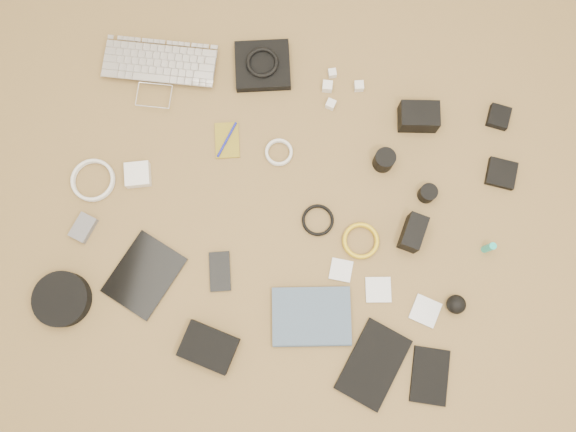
% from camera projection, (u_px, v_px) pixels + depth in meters
% --- Properties ---
extents(laptop, '(0.39, 0.29, 0.03)m').
position_uv_depth(laptop, '(158.00, 78.00, 1.87)').
color(laptop, silver).
rests_on(laptop, ground).
extents(headphone_pouch, '(0.22, 0.21, 0.03)m').
position_uv_depth(headphone_pouch, '(263.00, 66.00, 1.88)').
color(headphone_pouch, black).
rests_on(headphone_pouch, ground).
extents(headphones, '(0.13, 0.13, 0.01)m').
position_uv_depth(headphones, '(262.00, 62.00, 1.85)').
color(headphones, black).
rests_on(headphones, headphone_pouch).
extents(charger_a, '(0.03, 0.03, 0.03)m').
position_uv_depth(charger_a, '(327.00, 86.00, 1.86)').
color(charger_a, white).
rests_on(charger_a, ground).
extents(charger_b, '(0.03, 0.03, 0.02)m').
position_uv_depth(charger_b, '(332.00, 73.00, 1.87)').
color(charger_b, white).
rests_on(charger_b, ground).
extents(charger_c, '(0.04, 0.04, 0.03)m').
position_uv_depth(charger_c, '(359.00, 86.00, 1.86)').
color(charger_c, white).
rests_on(charger_c, ground).
extents(charger_d, '(0.03, 0.03, 0.03)m').
position_uv_depth(charger_d, '(331.00, 104.00, 1.85)').
color(charger_d, white).
rests_on(charger_d, ground).
extents(dslr_camera, '(0.14, 0.10, 0.07)m').
position_uv_depth(dslr_camera, '(419.00, 117.00, 1.82)').
color(dslr_camera, black).
rests_on(dslr_camera, ground).
extents(lens_pouch, '(0.07, 0.08, 0.03)m').
position_uv_depth(lens_pouch, '(499.00, 117.00, 1.84)').
color(lens_pouch, black).
rests_on(lens_pouch, ground).
extents(notebook_olive, '(0.10, 0.14, 0.01)m').
position_uv_depth(notebook_olive, '(227.00, 140.00, 1.84)').
color(notebook_olive, olive).
rests_on(notebook_olive, ground).
extents(pen_blue, '(0.04, 0.13, 0.01)m').
position_uv_depth(pen_blue, '(227.00, 140.00, 1.83)').
color(pen_blue, '#12179A').
rests_on(pen_blue, notebook_olive).
extents(cable_white_a, '(0.11, 0.11, 0.01)m').
position_uv_depth(cable_white_a, '(279.00, 153.00, 1.83)').
color(cable_white_a, silver).
rests_on(cable_white_a, ground).
extents(lens_a, '(0.08, 0.08, 0.07)m').
position_uv_depth(lens_a, '(384.00, 160.00, 1.79)').
color(lens_a, black).
rests_on(lens_a, ground).
extents(lens_b, '(0.07, 0.07, 0.05)m').
position_uv_depth(lens_b, '(427.00, 193.00, 1.78)').
color(lens_b, black).
rests_on(lens_b, ground).
extents(card_reader, '(0.10, 0.10, 0.02)m').
position_uv_depth(card_reader, '(501.00, 173.00, 1.81)').
color(card_reader, black).
rests_on(card_reader, ground).
extents(power_brick, '(0.10, 0.10, 0.03)m').
position_uv_depth(power_brick, '(138.00, 175.00, 1.80)').
color(power_brick, white).
rests_on(power_brick, ground).
extents(cable_white_b, '(0.18, 0.18, 0.01)m').
position_uv_depth(cable_white_b, '(94.00, 181.00, 1.81)').
color(cable_white_b, silver).
rests_on(cable_white_b, ground).
extents(cable_black, '(0.11, 0.11, 0.01)m').
position_uv_depth(cable_black, '(318.00, 220.00, 1.78)').
color(cable_black, black).
rests_on(cable_black, ground).
extents(cable_yellow, '(0.15, 0.15, 0.01)m').
position_uv_depth(cable_yellow, '(360.00, 241.00, 1.77)').
color(cable_yellow, gold).
rests_on(cable_yellow, ground).
extents(flash, '(0.08, 0.12, 0.08)m').
position_uv_depth(flash, '(413.00, 233.00, 1.74)').
color(flash, black).
rests_on(flash, ground).
extents(lens_cleaner, '(0.03, 0.03, 0.08)m').
position_uv_depth(lens_cleaner, '(489.00, 248.00, 1.73)').
color(lens_cleaner, '#1BB4A6').
rests_on(lens_cleaner, ground).
extents(battery_charger, '(0.08, 0.10, 0.02)m').
position_uv_depth(battery_charger, '(83.00, 228.00, 1.77)').
color(battery_charger, slate).
rests_on(battery_charger, ground).
extents(tablet, '(0.25, 0.28, 0.01)m').
position_uv_depth(tablet, '(144.00, 275.00, 1.75)').
color(tablet, black).
rests_on(tablet, ground).
extents(phone, '(0.09, 0.14, 0.01)m').
position_uv_depth(phone, '(220.00, 271.00, 1.75)').
color(phone, black).
rests_on(phone, ground).
extents(filter_case_left, '(0.07, 0.07, 0.01)m').
position_uv_depth(filter_case_left, '(341.00, 270.00, 1.75)').
color(filter_case_left, silver).
rests_on(filter_case_left, ground).
extents(filter_case_mid, '(0.09, 0.09, 0.01)m').
position_uv_depth(filter_case_mid, '(378.00, 290.00, 1.74)').
color(filter_case_mid, silver).
rests_on(filter_case_mid, ground).
extents(filter_case_right, '(0.10, 0.10, 0.01)m').
position_uv_depth(filter_case_right, '(425.00, 311.00, 1.73)').
color(filter_case_right, silver).
rests_on(filter_case_right, ground).
extents(air_blower, '(0.06, 0.06, 0.06)m').
position_uv_depth(air_blower, '(456.00, 304.00, 1.71)').
color(air_blower, black).
rests_on(air_blower, ground).
extents(headphone_case, '(0.18, 0.18, 0.05)m').
position_uv_depth(headphone_case, '(62.00, 299.00, 1.72)').
color(headphone_case, black).
rests_on(headphone_case, ground).
extents(drive_case, '(0.18, 0.14, 0.04)m').
position_uv_depth(drive_case, '(209.00, 347.00, 1.69)').
color(drive_case, black).
rests_on(drive_case, ground).
extents(paperback, '(0.27, 0.22, 0.02)m').
position_uv_depth(paperback, '(312.00, 346.00, 1.70)').
color(paperback, '#3F536B').
rests_on(paperback, ground).
extents(notebook_black_a, '(0.21, 0.27, 0.02)m').
position_uv_depth(notebook_black_a, '(373.00, 364.00, 1.69)').
color(notebook_black_a, black).
rests_on(notebook_black_a, ground).
extents(notebook_black_b, '(0.11, 0.17, 0.01)m').
position_uv_depth(notebook_black_b, '(430.00, 376.00, 1.69)').
color(notebook_black_b, black).
rests_on(notebook_black_b, ground).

